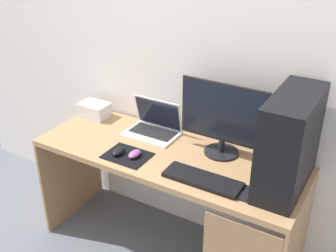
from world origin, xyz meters
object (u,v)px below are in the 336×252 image
(laptop, at_px, (154,126))
(keyboard, at_px, (203,180))
(pc_tower, at_px, (290,142))
(mouse_right, at_px, (119,152))
(monitor, at_px, (223,119))
(cell_phone, at_px, (244,193))
(projector, at_px, (95,110))
(mouse_left, at_px, (135,154))

(laptop, xyz_separation_m, keyboard, (0.50, -0.33, -0.03))
(pc_tower, height_order, mouse_right, pc_tower)
(monitor, distance_m, cell_phone, 0.45)
(projector, height_order, mouse_left, projector)
(laptop, distance_m, mouse_right, 0.34)
(pc_tower, relative_size, mouse_right, 5.25)
(monitor, distance_m, mouse_left, 0.54)
(pc_tower, bearing_deg, keyboard, -153.38)
(monitor, relative_size, laptop, 1.54)
(monitor, distance_m, keyboard, 0.38)
(cell_phone, bearing_deg, mouse_right, -178.81)
(projector, height_order, cell_phone, projector)
(laptop, height_order, keyboard, laptop)
(mouse_left, xyz_separation_m, cell_phone, (0.67, -0.01, -0.02))
(monitor, height_order, cell_phone, monitor)
(pc_tower, bearing_deg, cell_phone, -129.77)
(projector, relative_size, mouse_left, 2.08)
(cell_phone, bearing_deg, monitor, 131.09)
(laptop, relative_size, mouse_left, 3.45)
(monitor, bearing_deg, projector, 179.11)
(laptop, bearing_deg, keyboard, -33.01)
(mouse_left, bearing_deg, mouse_right, -165.26)
(monitor, distance_m, laptop, 0.51)
(monitor, xyz_separation_m, cell_phone, (0.26, -0.30, -0.22))
(monitor, bearing_deg, laptop, 177.69)
(pc_tower, height_order, monitor, pc_tower)
(projector, height_order, keyboard, projector)
(projector, bearing_deg, monitor, -0.89)
(keyboard, distance_m, mouse_right, 0.54)
(laptop, height_order, projector, laptop)
(keyboard, xyz_separation_m, mouse_right, (-0.54, -0.01, 0.01))
(laptop, bearing_deg, cell_phone, -23.43)
(monitor, bearing_deg, keyboard, -83.90)
(cell_phone, bearing_deg, pc_tower, 50.23)
(mouse_left, xyz_separation_m, mouse_right, (-0.09, -0.03, 0.00))
(projector, xyz_separation_m, cell_phone, (1.21, -0.31, -0.04))
(pc_tower, relative_size, keyboard, 1.20)
(projector, bearing_deg, cell_phone, -14.48)
(monitor, xyz_separation_m, laptop, (-0.47, 0.02, -0.18))
(pc_tower, xyz_separation_m, monitor, (-0.41, 0.12, -0.02))
(pc_tower, relative_size, monitor, 0.99)
(mouse_left, bearing_deg, laptop, 101.26)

